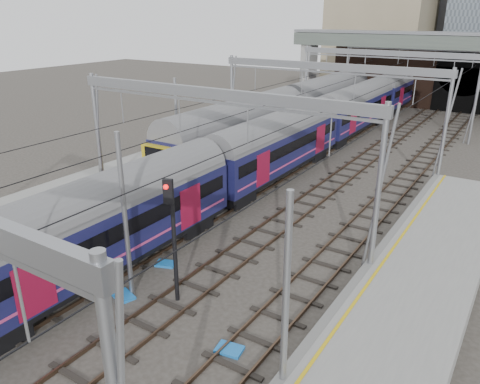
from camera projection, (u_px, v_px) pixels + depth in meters
The scene contains 12 objects.
ground at pixel (95, 317), 18.22m from camera, with size 160.00×160.00×0.00m, color #38332D.
platform_left at pixel (1, 223), 25.12m from camera, with size 4.32×55.00×1.12m.
tracks at pixel (278, 198), 30.00m from camera, with size 14.40×80.00×0.22m.
overhead_line at pixel (325, 82), 32.75m from camera, with size 16.80×80.00×8.00m.
retaining_wall at pixel (434, 73), 56.77m from camera, with size 28.00×2.75×9.00m.
overbridge at pixel (413, 50), 51.77m from camera, with size 28.00×3.00×9.25m.
train_main at pixel (323, 124), 39.06m from camera, with size 2.76×63.81×4.76m.
train_second at pixel (289, 113), 42.38m from camera, with size 3.02×34.91×5.12m.
signal_near_centre at pixel (172, 227), 18.11m from camera, with size 0.42×0.48×5.35m.
equip_cover_a at pixel (123, 296), 19.50m from camera, with size 0.97×0.68×0.11m, color blue.
equip_cover_b at pixel (166, 264), 22.02m from camera, with size 0.91×0.64×0.11m, color blue.
equip_cover_c at pixel (229, 349), 16.41m from camera, with size 0.93×0.66×0.11m, color blue.
Camera 1 is at (13.00, -9.79, 11.09)m, focal length 35.00 mm.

